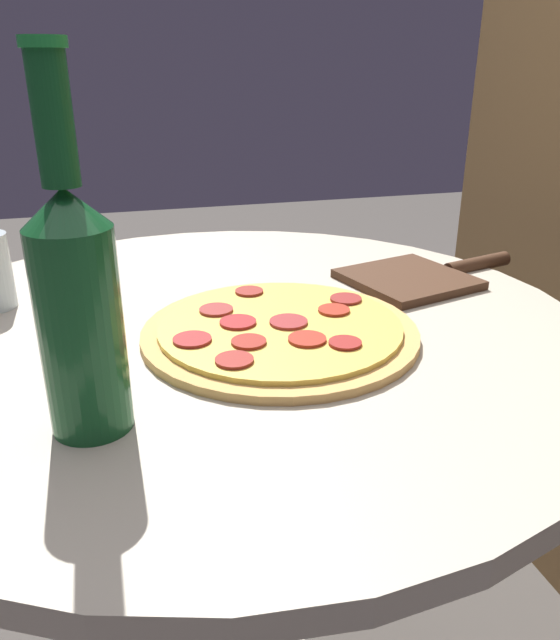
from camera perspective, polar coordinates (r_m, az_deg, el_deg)
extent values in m
cylinder|color=#B2A893|center=(0.96, -3.79, -21.27)|extent=(0.07, 0.07, 0.70)
cylinder|color=#B2A893|center=(0.76, -4.50, -1.06)|extent=(0.86, 0.86, 0.02)
cylinder|color=tan|center=(0.71, 0.00, -1.12)|extent=(0.31, 0.31, 0.01)
cylinder|color=#E0BC4C|center=(0.71, 0.00, -0.52)|extent=(0.28, 0.28, 0.01)
cylinder|color=maroon|center=(0.66, 5.97, -2.09)|extent=(0.04, 0.04, 0.00)
cylinder|color=maroon|center=(0.66, -2.50, -1.96)|extent=(0.04, 0.04, 0.00)
cylinder|color=maroon|center=(0.62, -4.20, -3.67)|extent=(0.04, 0.04, 0.00)
cylinder|color=maroon|center=(0.80, -2.84, 2.63)|extent=(0.04, 0.04, 0.00)
cylinder|color=maroon|center=(0.78, 6.04, 1.93)|extent=(0.04, 0.04, 0.00)
cylinder|color=maroon|center=(0.75, -5.92, 1.06)|extent=(0.04, 0.04, 0.00)
cylinder|color=maroon|center=(0.67, -8.03, -1.78)|extent=(0.04, 0.04, 0.00)
cylinder|color=maroon|center=(0.74, 4.95, 0.91)|extent=(0.04, 0.04, 0.00)
cylinder|color=maroon|center=(0.70, -4.11, -0.22)|extent=(0.04, 0.04, 0.00)
cylinder|color=maroon|center=(0.70, 0.79, -0.17)|extent=(0.04, 0.04, 0.00)
cylinder|color=maroon|center=(0.66, 2.50, -1.75)|extent=(0.04, 0.04, 0.00)
cylinder|color=#144C23|center=(0.53, -17.66, -1.14)|extent=(0.07, 0.07, 0.17)
cone|color=#144C23|center=(0.50, -19.07, 9.73)|extent=(0.07, 0.07, 0.03)
cylinder|color=#144C23|center=(0.49, -20.03, 16.81)|extent=(0.03, 0.03, 0.09)
cylinder|color=#1E8438|center=(0.49, -20.88, 22.71)|extent=(0.03, 0.03, 0.01)
cube|color=#422819|center=(0.90, 11.57, 3.67)|extent=(0.19, 0.19, 0.01)
cylinder|color=#422819|center=(0.99, 17.59, 4.89)|extent=(0.05, 0.12, 0.02)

